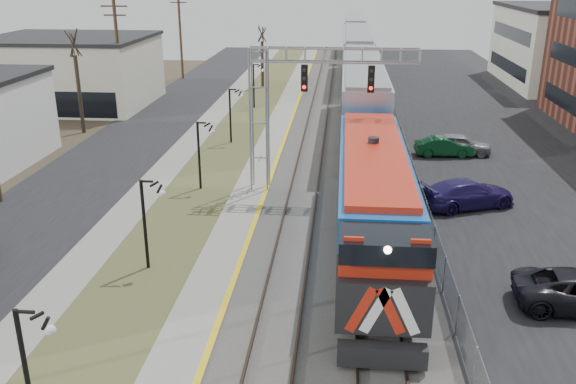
# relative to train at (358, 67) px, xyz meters

# --- Properties ---
(street_west) EXTENTS (7.00, 120.00, 0.04)m
(street_west) POSITION_rel_train_xyz_m (-17.00, -21.06, -2.90)
(street_west) COLOR black
(street_west) RESTS_ON ground
(sidewalk) EXTENTS (2.00, 120.00, 0.08)m
(sidewalk) POSITION_rel_train_xyz_m (-12.50, -21.06, -2.88)
(sidewalk) COLOR gray
(sidewalk) RESTS_ON ground
(grass_median) EXTENTS (4.00, 120.00, 0.06)m
(grass_median) POSITION_rel_train_xyz_m (-9.50, -21.06, -2.89)
(grass_median) COLOR #4E522C
(grass_median) RESTS_ON ground
(platform) EXTENTS (2.00, 120.00, 0.24)m
(platform) POSITION_rel_train_xyz_m (-6.50, -21.06, -2.80)
(platform) COLOR gray
(platform) RESTS_ON ground
(ballast_bed) EXTENTS (8.00, 120.00, 0.20)m
(ballast_bed) POSITION_rel_train_xyz_m (-1.50, -21.06, -2.82)
(ballast_bed) COLOR #595651
(ballast_bed) RESTS_ON ground
(parking_lot) EXTENTS (16.00, 120.00, 0.04)m
(parking_lot) POSITION_rel_train_xyz_m (10.50, -21.06, -2.90)
(parking_lot) COLOR black
(parking_lot) RESTS_ON ground
(platform_edge) EXTENTS (0.24, 120.00, 0.01)m
(platform_edge) POSITION_rel_train_xyz_m (-5.62, -21.06, -2.67)
(platform_edge) COLOR gold
(platform_edge) RESTS_ON platform
(track_near) EXTENTS (1.58, 120.00, 0.15)m
(track_near) POSITION_rel_train_xyz_m (-3.50, -21.06, -2.64)
(track_near) COLOR #2D2119
(track_near) RESTS_ON ballast_bed
(track_far) EXTENTS (1.58, 120.00, 0.15)m
(track_far) POSITION_rel_train_xyz_m (-0.00, -21.06, -2.64)
(track_far) COLOR #2D2119
(track_far) RESTS_ON ballast_bed
(train) EXTENTS (3.00, 85.85, 5.33)m
(train) POSITION_rel_train_xyz_m (0.00, 0.00, 0.00)
(train) COLOR #1453A6
(train) RESTS_ON ground
(signal_gantry) EXTENTS (9.00, 1.07, 8.15)m
(signal_gantry) POSITION_rel_train_xyz_m (-4.28, -28.07, 2.67)
(signal_gantry) COLOR gray
(signal_gantry) RESTS_ON ground
(lampposts) EXTENTS (0.14, 62.14, 4.00)m
(lampposts) POSITION_rel_train_xyz_m (-9.50, -37.77, -0.92)
(lampposts) COLOR black
(lampposts) RESTS_ON ground
(fence) EXTENTS (0.04, 120.00, 1.60)m
(fence) POSITION_rel_train_xyz_m (2.70, -21.06, -2.12)
(fence) COLOR gray
(fence) RESTS_ON ground
(bare_trees) EXTENTS (12.30, 42.30, 5.95)m
(bare_trees) POSITION_rel_train_xyz_m (-18.16, -17.15, -0.22)
(bare_trees) COLOR #382D23
(bare_trees) RESTS_ON ground
(car_lot_d) EXTENTS (5.61, 3.91, 1.51)m
(car_lot_d) POSITION_rel_train_xyz_m (5.30, -29.60, -2.17)
(car_lot_d) COLOR #211854
(car_lot_d) RESTS_ON ground
(car_lot_e) EXTENTS (4.26, 1.91, 1.42)m
(car_lot_e) POSITION_rel_train_xyz_m (6.67, -19.55, -2.21)
(car_lot_e) COLOR gray
(car_lot_e) RESTS_ON ground
(car_lot_f) EXTENTS (3.96, 1.57, 1.28)m
(car_lot_f) POSITION_rel_train_xyz_m (5.51, -20.08, -2.28)
(car_lot_f) COLOR #0C3F1D
(car_lot_f) RESTS_ON ground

